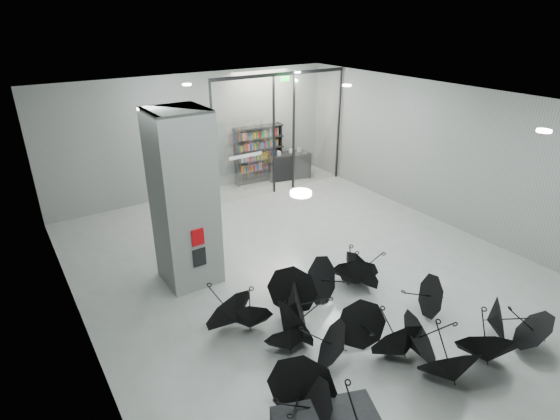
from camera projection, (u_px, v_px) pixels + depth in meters
room at (332, 168)px, 9.14m from camera, size 14.00×14.02×4.01m
column at (184, 200)px, 9.75m from camera, size 1.20×1.20×4.00m
fire_cabinet at (198, 237)px, 9.54m from camera, size 0.28×0.04×0.38m
info_panel at (199, 257)px, 9.75m from camera, size 0.30×0.03×0.42m
exit_sign at (285, 79)px, 13.97m from camera, size 0.30×0.06×0.15m
glass_partition at (281, 129)px, 14.79m from camera, size 5.06×0.08×4.00m
bookshelf at (259, 154)px, 16.14m from camera, size 1.89×0.59×2.05m
shop_counter at (288, 166)px, 16.64m from camera, size 1.70×0.98×0.96m
umbrella_cluster at (357, 332)px, 8.29m from camera, size 5.86×4.90×1.32m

